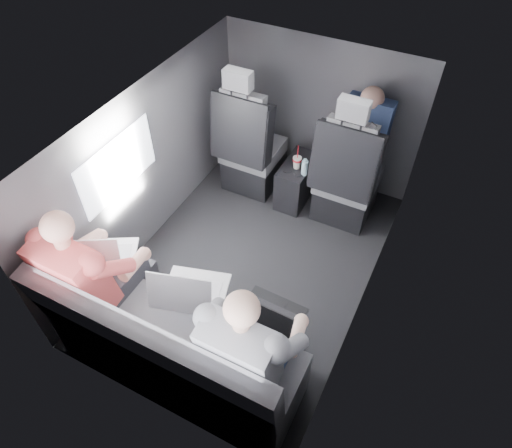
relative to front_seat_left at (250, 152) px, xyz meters
The scene contains 20 objects.
floor 1.03m from the front_seat_left, 61.81° to the right, with size 2.60×2.60×0.00m, color black.
ceiling 1.34m from the front_seat_left, 61.81° to the right, with size 2.60×2.60×0.00m, color #B2B2AD.
panel_left 0.99m from the front_seat_left, 118.19° to the right, with size 0.02×2.60×1.35m, color #56565B.
panel_right 1.61m from the front_seat_left, 31.88° to the right, with size 0.02×2.60×1.35m, color #56565B.
panel_front 0.70m from the front_seat_left, 45.65° to the left, with size 1.80×0.02×1.35m, color #56565B.
panel_back 2.20m from the front_seat_left, 78.12° to the right, with size 1.80×0.02×1.35m, color #56565B.
side_window 1.32m from the front_seat_left, 110.67° to the right, with size 0.02×0.75×0.42m, color white.
seatbelt 1.00m from the front_seat_left, 10.68° to the right, with size 0.05×0.01×0.65m, color black.
front_seat_left is the anchor object (origin of this frame).
front_seat_right 0.90m from the front_seat_left, ahead, with size 0.52×0.58×1.26m.
center_console 0.49m from the front_seat_left, ahead, with size 0.24×0.48×0.41m.
rear_bench 1.96m from the front_seat_left, 76.69° to the right, with size 1.60×0.57×0.92m.
soda_cup 0.46m from the front_seat_left, ahead, with size 0.08×0.08×0.23m.
water_bottle 0.56m from the front_seat_left, ahead, with size 0.06×0.06×0.16m.
laptop_white 1.67m from the front_seat_left, 96.77° to the right, with size 0.38×0.42×0.23m.
laptop_silver 1.73m from the front_seat_left, 74.62° to the right, with size 0.44×0.44×0.27m.
laptop_black 1.88m from the front_seat_left, 59.33° to the right, with size 0.37×0.33×0.26m.
passenger_rear_left 1.83m from the front_seat_left, 94.77° to the right, with size 0.51×0.63×1.24m.
passenger_rear_right 2.06m from the front_seat_left, 62.11° to the right, with size 0.50×0.62×1.22m.
passenger_front_right 1.02m from the front_seat_left, 15.58° to the left, with size 0.37×0.37×0.71m.
Camera 1 is at (1.09, -2.07, 2.89)m, focal length 32.00 mm.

